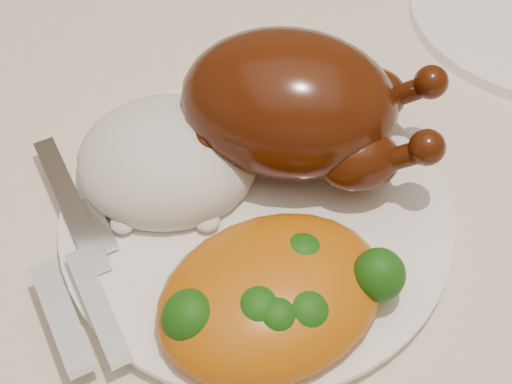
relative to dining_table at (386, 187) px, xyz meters
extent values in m
cube|color=brown|center=(0.00, 0.00, 0.07)|extent=(1.60, 0.90, 0.04)
cube|color=beige|center=(0.00, 0.00, 0.10)|extent=(1.72, 1.02, 0.01)
cylinder|color=white|center=(-0.13, -0.10, 0.11)|extent=(0.33, 0.33, 0.01)
ellipsoid|color=#4D1B08|center=(-0.10, -0.04, 0.16)|extent=(0.18, 0.16, 0.10)
ellipsoid|color=#4D1B08|center=(-0.11, -0.05, 0.18)|extent=(0.09, 0.07, 0.04)
ellipsoid|color=#4D1B08|center=(-0.06, -0.09, 0.15)|extent=(0.06, 0.04, 0.04)
sphere|color=#4D1B08|center=(-0.02, -0.10, 0.17)|extent=(0.02, 0.02, 0.02)
ellipsoid|color=#4D1B08|center=(-0.04, -0.03, 0.15)|extent=(0.06, 0.04, 0.04)
sphere|color=#4D1B08|center=(0.00, -0.04, 0.17)|extent=(0.02, 0.02, 0.02)
sphere|color=#4D1B08|center=(-0.16, -0.06, 0.15)|extent=(0.03, 0.03, 0.03)
sphere|color=#4D1B08|center=(-0.14, 0.01, 0.15)|extent=(0.03, 0.03, 0.03)
ellipsoid|color=white|center=(-0.19, -0.06, 0.13)|extent=(0.14, 0.13, 0.07)
ellipsoid|color=orange|center=(-0.13, -0.17, 0.13)|extent=(0.18, 0.16, 0.05)
ellipsoid|color=orange|center=(-0.09, -0.16, 0.13)|extent=(0.07, 0.06, 0.03)
ellipsoid|color=#133909|center=(-0.11, -0.15, 0.14)|extent=(0.03, 0.03, 0.03)
ellipsoid|color=#133909|center=(-0.15, -0.19, 0.13)|extent=(0.03, 0.03, 0.02)
ellipsoid|color=#133909|center=(-0.13, -0.20, 0.14)|extent=(0.03, 0.03, 0.02)
ellipsoid|color=#133909|center=(-0.14, -0.19, 0.14)|extent=(0.03, 0.03, 0.03)
ellipsoid|color=#133909|center=(-0.11, -0.19, 0.14)|extent=(0.03, 0.03, 0.02)
ellipsoid|color=#133909|center=(-0.18, -0.19, 0.13)|extent=(0.04, 0.04, 0.03)
ellipsoid|color=#133909|center=(-0.06, -0.17, 0.14)|extent=(0.03, 0.03, 0.03)
ellipsoid|color=#133909|center=(-0.10, -0.18, 0.13)|extent=(0.03, 0.03, 0.03)
cube|color=silver|center=(-0.26, -0.08, 0.12)|extent=(0.06, 0.13, 0.00)
cube|color=silver|center=(-0.26, -0.17, 0.12)|extent=(0.04, 0.08, 0.01)
cube|color=silver|center=(-0.24, -0.17, 0.12)|extent=(0.04, 0.08, 0.01)
cube|color=silver|center=(-0.24, -0.08, 0.12)|extent=(0.05, 0.09, 0.00)
camera|label=1|loc=(-0.16, -0.39, 0.51)|focal=50.00mm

